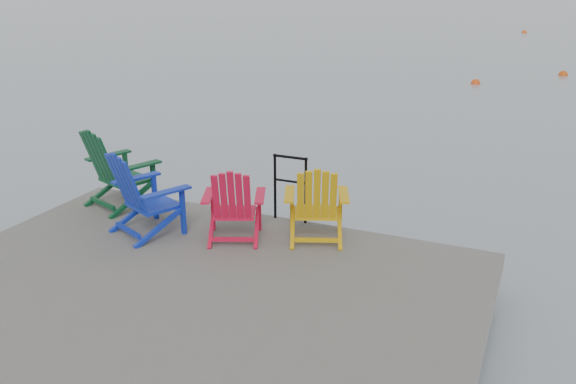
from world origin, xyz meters
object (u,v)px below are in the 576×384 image
at_px(chair_red, 233,204).
at_px(buoy_d, 524,33).
at_px(chair_green, 115,168).
at_px(chair_yellow, 317,203).
at_px(buoy_b, 476,84).
at_px(chair_blue, 143,193).
at_px(handrail, 290,182).
at_px(buoy_a, 563,75).

relative_size(chair_red, buoy_d, 2.74).
bearing_deg(buoy_d, chair_green, -94.82).
bearing_deg(chair_yellow, chair_red, -179.11).
bearing_deg(buoy_b, chair_yellow, -89.73).
bearing_deg(chair_blue, handrail, 61.29).
bearing_deg(chair_green, chair_blue, -14.55).
distance_m(chair_yellow, buoy_b, 15.89).
bearing_deg(buoy_b, buoy_d, 89.28).
xyz_separation_m(chair_yellow, buoy_a, (2.74, 19.17, -1.00)).
relative_size(handrail, chair_green, 0.80).
distance_m(chair_blue, buoy_a, 20.43).
xyz_separation_m(chair_red, buoy_d, (1.14, 38.41, -0.98)).
bearing_deg(chair_red, chair_yellow, -0.57).
relative_size(buoy_a, buoy_d, 1.02).
xyz_separation_m(buoy_a, buoy_b, (-2.81, -3.31, 0.00)).
bearing_deg(chair_green, handrail, 31.59).
height_order(chair_red, buoy_d, chair_red).
bearing_deg(chair_blue, buoy_a, 100.84).
relative_size(chair_green, chair_blue, 1.04).
distance_m(handrail, chair_blue, 1.90).
bearing_deg(buoy_a, chair_blue, -103.63).
bearing_deg(buoy_d, buoy_b, -90.72).
relative_size(chair_green, chair_red, 1.19).
xyz_separation_m(chair_yellow, buoy_b, (-0.07, 15.86, -1.00)).
relative_size(handrail, chair_yellow, 0.92).
height_order(handrail, chair_green, chair_green).
distance_m(handrail, buoy_b, 15.43).
xyz_separation_m(chair_blue, buoy_a, (4.81, 19.83, -1.05)).
height_order(handrail, buoy_d, handrail).
bearing_deg(buoy_a, handrail, -99.98).
height_order(handrail, chair_yellow, chair_yellow).
distance_m(chair_blue, buoy_d, 38.77).
bearing_deg(buoy_a, buoy_d, 97.65).
bearing_deg(buoy_b, handrail, -91.78).
bearing_deg(buoy_b, chair_red, -93.04).
distance_m(chair_red, buoy_d, 38.44).
xyz_separation_m(chair_red, chair_yellow, (0.94, 0.39, 0.02)).
xyz_separation_m(buoy_b, buoy_d, (0.28, 22.16, 0.00)).
distance_m(chair_yellow, buoy_a, 19.39).
relative_size(chair_blue, chair_red, 1.14).
bearing_deg(handrail, chair_red, -114.18).
distance_m(handrail, chair_green, 2.50).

